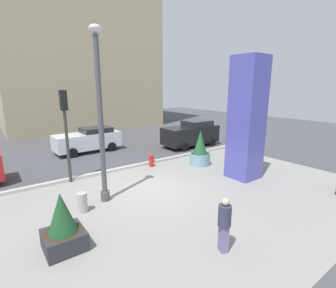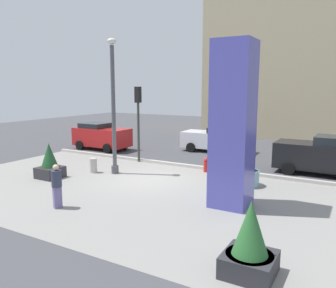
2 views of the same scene
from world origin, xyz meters
name	(u,v)px [view 1 (image 1 of 2)]	position (x,y,z in m)	size (l,w,h in m)	color
ground_plane	(112,167)	(0.00, 4.00, 0.00)	(60.00, 60.00, 0.00)	#47474C
plaza_pavement	(177,205)	(0.00, -2.00, 0.00)	(18.00, 10.00, 0.02)	gray
curb_strip	(119,169)	(0.00, 3.12, 0.08)	(18.00, 0.24, 0.16)	#B7B2A8
lamp_post	(101,121)	(-2.05, 0.09, 3.22)	(0.44, 0.44, 6.61)	#4C4C51
art_pillar_blue	(247,119)	(4.63, -1.57, 2.96)	(1.34, 1.34, 5.91)	#4C4CAD
potted_plant_near_right	(63,226)	(-4.20, -2.14, 0.72)	(1.08, 1.08, 1.69)	#2D2D33
potted_plant_mid_plaza	(200,151)	(4.32, 1.25, 0.82)	(1.17, 1.17, 2.04)	#7AA8B7
fire_hydrant	(151,160)	(1.83, 2.65, 0.37)	(0.36, 0.26, 0.75)	red
concrete_bollard	(82,203)	(-3.10, -0.33, 0.38)	(0.36, 0.36, 0.75)	#B2ADA3
traffic_light_far_side	(65,122)	(-2.59, 3.00, 2.93)	(0.28, 0.42, 4.35)	#333833
car_curb_west	(191,134)	(7.06, 5.07, 0.98)	(4.42, 2.14, 1.95)	black
car_passing_lane	(89,140)	(0.17, 8.18, 0.86)	(4.49, 2.14, 1.67)	silver
pedestrian_on_sidewalk	(224,222)	(-0.69, -4.90, 0.89)	(0.47, 0.47, 1.61)	slate
highrise_across_street	(73,18)	(3.81, 21.23, 11.83)	(16.00, 11.64, 23.67)	tan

